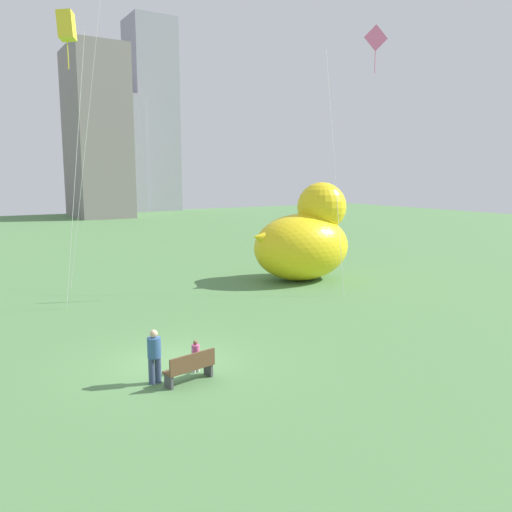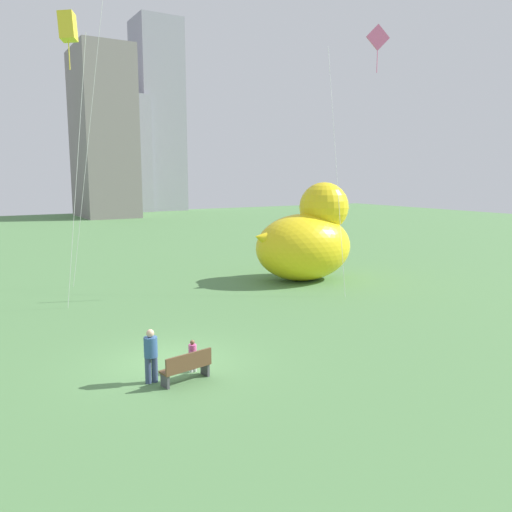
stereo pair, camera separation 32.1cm
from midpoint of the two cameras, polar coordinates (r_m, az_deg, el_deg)
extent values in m
plane|color=#53824A|center=(17.07, -9.67, -11.66)|extent=(140.00, 140.00, 0.00)
cube|color=brown|center=(15.49, -8.02, -12.14)|extent=(1.61, 0.73, 0.06)
cube|color=brown|center=(15.25, -7.62, -11.46)|extent=(1.54, 0.34, 0.45)
cube|color=#47474C|center=(15.22, -10.23, -13.49)|extent=(0.15, 0.38, 0.39)
cube|color=#47474C|center=(15.94, -5.89, -12.35)|extent=(0.15, 0.38, 0.39)
cylinder|color=#38476B|center=(15.53, -12.07, -12.32)|extent=(0.18, 0.18, 0.78)
cylinder|color=#38476B|center=(15.59, -11.37, -12.21)|extent=(0.18, 0.18, 0.78)
cylinder|color=#33598C|center=(15.33, -11.80, -9.87)|extent=(0.39, 0.39, 0.59)
sphere|color=#D8AD8C|center=(15.20, -11.85, -8.42)|extent=(0.23, 0.23, 0.23)
cylinder|color=silver|center=(16.18, -7.45, -11.85)|extent=(0.11, 0.11, 0.50)
cylinder|color=silver|center=(16.23, -7.04, -11.77)|extent=(0.11, 0.11, 0.50)
cylinder|color=#D85999|center=(16.05, -7.28, -10.36)|extent=(0.25, 0.25, 0.37)
sphere|color=brown|center=(15.97, -7.30, -9.48)|extent=(0.15, 0.15, 0.15)
ellipsoid|color=yellow|center=(29.57, 4.76, 0.99)|extent=(5.85, 4.32, 3.81)
sphere|color=yellow|center=(30.19, 6.97, 5.42)|extent=(2.85, 2.85, 2.85)
cone|color=orange|center=(31.01, 8.82, 5.21)|extent=(1.28, 1.28, 1.28)
cone|color=yellow|center=(28.07, 0.58, 1.91)|extent=(1.75, 1.53, 1.83)
cube|color=gray|center=(79.07, -17.33, 12.77)|extent=(7.27, 11.42, 23.66)
cube|color=gray|center=(90.45, -15.16, 10.78)|extent=(6.61, 9.81, 18.81)
cube|color=gray|center=(92.36, -11.55, 14.83)|extent=(7.27, 7.56, 31.55)
cylinder|color=silver|center=(27.19, 8.36, 9.73)|extent=(1.54, 3.71, 12.79)
cube|color=pink|center=(28.67, 12.78, 22.47)|extent=(1.23, 0.45, 1.27)
cylinder|color=pink|center=(28.47, 12.71, 20.72)|extent=(0.04, 0.04, 1.60)
cylinder|color=silver|center=(24.22, -19.72, 8.47)|extent=(1.34, 0.38, 11.99)
cube|color=yellow|center=(24.30, -20.62, 22.73)|extent=(0.84, 0.93, 1.19)
cylinder|color=yellow|center=(24.09, -20.50, 20.66)|extent=(0.04, 0.04, 1.60)
cylinder|color=silver|center=(28.47, -18.39, 14.24)|extent=(2.30, 1.73, 17.65)
camera|label=1|loc=(0.16, -90.42, -0.07)|focal=36.17mm
camera|label=2|loc=(0.16, 89.58, 0.07)|focal=36.17mm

